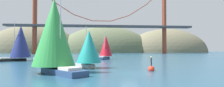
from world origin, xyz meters
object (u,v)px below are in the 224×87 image
object	(u,v)px
channel_buoy	(151,69)
sailboat_green_sail	(54,33)
sailboat_teal_sail	(89,48)
sailboat_navy_sail	(20,42)
sailboat_crimson_sail	(106,47)
sailboat_white_mainsail	(53,44)

from	to	relation	value
channel_buoy	sailboat_green_sail	bearing A→B (deg)	-176.64
sailboat_green_sail	sailboat_teal_sail	world-z (taller)	sailboat_green_sail
sailboat_navy_sail	channel_buoy	bearing A→B (deg)	-41.84
sailboat_crimson_sail	sailboat_green_sail	bearing A→B (deg)	-106.12
sailboat_teal_sail	channel_buoy	bearing A→B (deg)	-27.61
sailboat_white_mainsail	channel_buoy	bearing A→B (deg)	-55.92
sailboat_teal_sail	sailboat_navy_sail	bearing A→B (deg)	132.72
sailboat_navy_sail	sailboat_crimson_sail	bearing A→B (deg)	13.50
sailboat_green_sail	sailboat_crimson_sail	size ratio (longest dim) A/B	1.35
sailboat_green_sail	sailboat_white_mainsail	distance (m)	35.51
sailboat_green_sail	sailboat_white_mainsail	world-z (taller)	sailboat_green_sail
sailboat_green_sail	sailboat_white_mainsail	xyz separation A→B (m)	(-7.55, 34.69, -0.84)
sailboat_navy_sail	sailboat_teal_sail	bearing A→B (deg)	-47.28
sailboat_green_sail	sailboat_navy_sail	xyz separation A→B (m)	(-15.51, 28.49, -0.44)
sailboat_green_sail	channel_buoy	size ratio (longest dim) A/B	4.55
sailboat_teal_sail	sailboat_white_mainsail	size ratio (longest dim) A/B	0.73
sailboat_white_mainsail	sailboat_crimson_sail	size ratio (longest dim) A/B	1.24
sailboat_crimson_sail	channel_buoy	xyz separation A→B (m)	(5.30, -33.71, -3.85)
sailboat_teal_sail	sailboat_crimson_sail	bearing A→B (deg)	79.95
sailboat_crimson_sail	channel_buoy	world-z (taller)	sailboat_crimson_sail
sailboat_teal_sail	sailboat_green_sail	bearing A→B (deg)	-128.35
sailboat_white_mainsail	sailboat_crimson_sail	distance (m)	17.58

